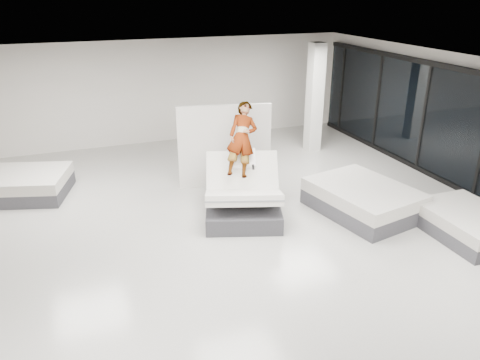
{
  "coord_description": "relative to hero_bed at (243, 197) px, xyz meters",
  "views": [
    {
      "loc": [
        -2.86,
        -7.54,
        4.66
      ],
      "look_at": [
        0.23,
        0.72,
        1.0
      ],
      "focal_mm": 35.0,
      "sensor_mm": 36.0,
      "label": 1
    }
  ],
  "objects": [
    {
      "name": "flat_bed_left_far",
      "position": [
        -4.59,
        2.79,
        -0.13
      ],
      "size": [
        2.45,
        2.1,
        0.58
      ],
      "color": "#3D3C42",
      "rests_on": "floor"
    },
    {
      "name": "hero_bed",
      "position": [
        0.0,
        0.0,
        0.0
      ],
      "size": [
        2.14,
        2.47,
        1.39
      ],
      "color": "#3D3C42",
      "rests_on": "floor"
    },
    {
      "name": "remote",
      "position": [
        0.2,
        -0.08,
        0.7
      ],
      "size": [
        0.09,
        0.15,
        0.08
      ],
      "primitive_type": "cube",
      "rotation": [
        0.35,
        0.0,
        -0.32
      ],
      "color": "black",
      "rests_on": "person"
    },
    {
      "name": "person",
      "position": [
        0.11,
        0.32,
        0.91
      ],
      "size": [
        1.1,
        1.76,
        1.25
      ],
      "primitive_type": "imported",
      "rotation": [
        1.0,
        0.0,
        -0.32
      ],
      "color": "slate",
      "rests_on": "hero_bed"
    },
    {
      "name": "divider_panel",
      "position": [
        0.16,
        1.69,
        0.61
      ],
      "size": [
        2.25,
        0.59,
        2.07
      ],
      "primitive_type": "cube",
      "rotation": [
        0.0,
        0.0,
        -0.22
      ],
      "color": "silver",
      "rests_on": "floor"
    },
    {
      "name": "flat_bed_right_far",
      "position": [
        2.53,
        -0.81,
        -0.11
      ],
      "size": [
        2.1,
        2.55,
        0.62
      ],
      "color": "#3D3C42",
      "rests_on": "floor"
    },
    {
      "name": "flat_bed_right_near",
      "position": [
        3.91,
        -2.45,
        -0.16
      ],
      "size": [
        1.45,
        1.91,
        0.52
      ],
      "color": "#3D3C42",
      "rests_on": "floor"
    },
    {
      "name": "room",
      "position": [
        -0.43,
        -1.09,
        1.18
      ],
      "size": [
        14.0,
        14.04,
        3.2
      ],
      "color": "#AFACA5",
      "rests_on": "ground"
    },
    {
      "name": "column",
      "position": [
        3.57,
        3.41,
        1.18
      ],
      "size": [
        0.4,
        0.4,
        3.2
      ],
      "primitive_type": "cube",
      "color": "silver",
      "rests_on": "floor"
    }
  ]
}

